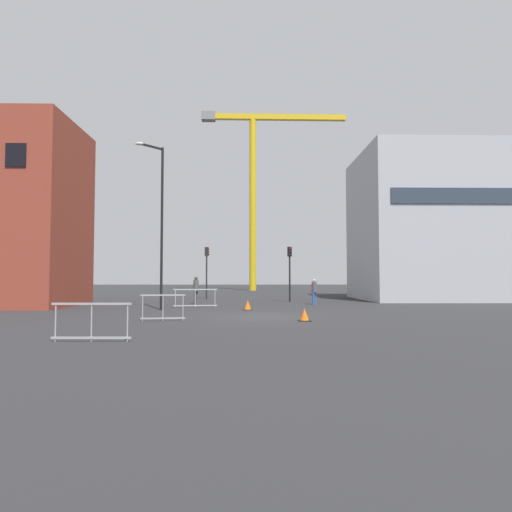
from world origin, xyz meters
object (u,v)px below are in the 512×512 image
streetlamp_tall (159,216)px  traffic_light_island (290,265)px  traffic_cone_orange (305,315)px  pedestrian_waiting (314,290)px  traffic_light_far (207,264)px  traffic_cone_striped (248,305)px  pedestrian_walking (196,288)px  construction_crane (257,171)px

streetlamp_tall → traffic_light_island: (7.85, 7.60, -2.47)m
traffic_light_island → traffic_cone_orange: (-0.70, -13.47, -2.43)m
streetlamp_tall → pedestrian_waiting: bearing=26.5°
streetlamp_tall → traffic_light_far: streetlamp_tall is taller
traffic_light_island → traffic_cone_striped: bearing=-111.9°
traffic_cone_orange → traffic_light_island: bearing=87.0°
pedestrian_walking → traffic_cone_striped: 6.18m
construction_crane → pedestrian_waiting: bearing=-83.8°
construction_crane → pedestrian_walking: construction_crane is taller
pedestrian_walking → traffic_cone_striped: bearing=-56.1°
construction_crane → traffic_cone_orange: (1.16, -39.46, -15.62)m
traffic_light_far → traffic_cone_orange: traffic_light_far is taller
traffic_light_island → traffic_cone_striped: 8.46m
traffic_light_island → pedestrian_walking: (-6.44, -2.43, -1.59)m
traffic_cone_striped → construction_crane: bearing=88.0°
pedestrian_waiting → construction_crane: bearing=96.2°
streetlamp_tall → traffic_light_island: 11.21m
traffic_light_island → pedestrian_waiting: size_ratio=2.38×
traffic_cone_orange → traffic_cone_striped: size_ratio=0.97×
traffic_light_island → traffic_cone_striped: (-3.02, -7.52, -2.42)m
traffic_light_far → traffic_cone_orange: bearing=-72.2°
construction_crane → traffic_cone_striped: (-1.17, -33.51, -15.61)m
streetlamp_tall → pedestrian_walking: 6.73m
traffic_cone_striped → traffic_light_island: bearing=68.1°
construction_crane → traffic_cone_orange: size_ratio=45.85×
traffic_cone_orange → traffic_cone_striped: bearing=111.4°
traffic_light_island → traffic_cone_orange: traffic_light_island is taller
traffic_light_far → pedestrian_walking: size_ratio=2.31×
construction_crane → streetlamp_tall: size_ratio=2.65×
pedestrian_waiting → traffic_cone_striped: pedestrian_waiting is taller
pedestrian_waiting → pedestrian_walking: bearing=175.4°
construction_crane → pedestrian_walking: (-4.58, -28.42, -14.79)m
pedestrian_walking → pedestrian_waiting: (7.74, -0.62, -0.10)m
pedestrian_walking → traffic_cone_orange: 12.47m
pedestrian_waiting → traffic_cone_striped: bearing=-134.0°
construction_crane → pedestrian_waiting: 32.79m
construction_crane → traffic_cone_orange: 42.45m
pedestrian_waiting → traffic_cone_striped: (-4.32, -4.47, -0.72)m
construction_crane → pedestrian_walking: 32.36m
streetlamp_tall → pedestrian_waiting: streetlamp_tall is taller
pedestrian_waiting → traffic_cone_orange: pedestrian_waiting is taller
streetlamp_tall → traffic_light_island: streetlamp_tall is taller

